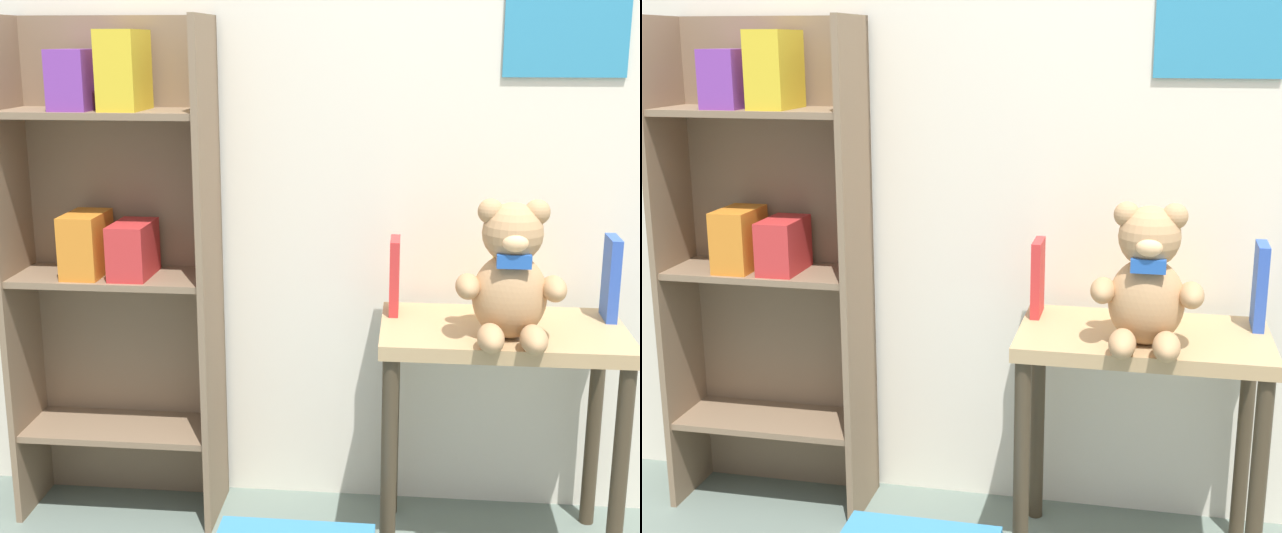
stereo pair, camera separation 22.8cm
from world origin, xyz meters
TOP-DOWN VIEW (x-y plane):
  - wall_back at (0.00, 1.34)m, footprint 4.80×0.07m
  - bookshelf_side at (-0.95, 1.20)m, footprint 0.56×0.25m
  - display_table at (0.09, 1.06)m, footprint 0.61×0.38m
  - teddy_bear at (0.09, 0.96)m, footprint 0.26×0.24m
  - book_standing_red at (-0.19, 1.16)m, footprint 0.02×0.11m
  - book_standing_yellow at (0.09, 1.16)m, footprint 0.04×0.13m
  - book_standing_blue at (0.37, 1.16)m, footprint 0.03×0.11m

SIDE VIEW (x-z plane):
  - display_table at x=0.09m, z-range 0.20..0.82m
  - book_standing_yellow at x=0.09m, z-range 0.62..0.80m
  - book_standing_red at x=-0.19m, z-range 0.62..0.82m
  - book_standing_blue at x=0.37m, z-range 0.62..0.84m
  - teddy_bear at x=0.09m, z-range 0.61..0.95m
  - bookshelf_side at x=-0.95m, z-range 0.09..1.47m
  - wall_back at x=0.00m, z-range 0.00..2.50m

